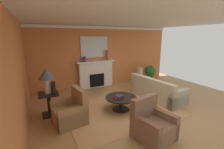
{
  "coord_description": "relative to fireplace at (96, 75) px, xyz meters",
  "views": [
    {
      "loc": [
        -2.97,
        -3.85,
        2.34
      ],
      "look_at": [
        -0.52,
        1.05,
        1.0
      ],
      "focal_mm": 25.04,
      "sensor_mm": 36.0,
      "label": 1
    }
  ],
  "objects": [
    {
      "name": "crown_moulding",
      "position": [
        0.47,
        0.13,
        2.14
      ],
      "size": [
        7.21,
        0.08,
        0.12
      ],
      "primitive_type": "cube",
      "color": "white"
    },
    {
      "name": "vase_mantel_right",
      "position": [
        0.55,
        -0.05,
        0.9
      ],
      "size": [
        0.12,
        0.12,
        0.47
      ],
      "primitive_type": "cylinder",
      "color": "#9E3328",
      "rests_on": "fireplace"
    },
    {
      "name": "armchair_near_window",
      "position": [
        -1.77,
        -2.69,
        -0.28
      ],
      "size": [
        0.91,
        0.91,
        0.95
      ],
      "color": "#9E7A4C",
      "rests_on": "ground_plane"
    },
    {
      "name": "vase_mantel_left",
      "position": [
        -0.55,
        -0.05,
        0.77
      ],
      "size": [
        0.14,
        0.14,
        0.23
      ],
      "primitive_type": "cylinder",
      "color": "navy",
      "rests_on": "fireplace"
    },
    {
      "name": "vase_on_side_table",
      "position": [
        -2.1,
        -2.08,
        0.29
      ],
      "size": [
        0.14,
        0.14,
        0.36
      ],
      "primitive_type": "cylinder",
      "color": "black",
      "rests_on": "side_table"
    },
    {
      "name": "ceiling_panel",
      "position": [
        0.47,
        -2.56,
        2.25
      ],
      "size": [
        7.21,
        6.62,
        0.06
      ],
      "primitive_type": "cube",
      "color": "white"
    },
    {
      "name": "mantel_mirror",
      "position": [
        0.0,
        0.12,
        1.28
      ],
      "size": [
        1.29,
        0.04,
        0.94
      ],
      "primitive_type": "cube",
      "color": "silver"
    },
    {
      "name": "vase_tall_corner",
      "position": [
        2.32,
        -0.3,
        -0.21
      ],
      "size": [
        0.29,
        0.29,
        0.77
      ],
      "primitive_type": "cylinder",
      "color": "beige",
      "rests_on": "ground_plane"
    },
    {
      "name": "sofa",
      "position": [
        1.53,
        -2.41,
        -0.29
      ],
      "size": [
        1.1,
        2.18,
        0.85
      ],
      "color": "#BCB299",
      "rests_on": "ground_plane"
    },
    {
      "name": "coffee_table",
      "position": [
        -0.14,
        -2.63,
        -0.25
      ],
      "size": [
        1.0,
        1.0,
        0.45
      ],
      "color": "black",
      "rests_on": "ground_plane"
    },
    {
      "name": "armchair_facing_fireplace",
      "position": [
        -0.2,
        -4.22,
        -0.28
      ],
      "size": [
        0.94,
        0.94,
        0.95
      ],
      "color": "brown",
      "rests_on": "ground_plane"
    },
    {
      "name": "side_table",
      "position": [
        -2.25,
        -1.96,
        -0.19
      ],
      "size": [
        0.56,
        0.56,
        0.7
      ],
      "color": "black",
      "rests_on": "ground_plane"
    },
    {
      "name": "table_lamp",
      "position": [
        -2.25,
        -1.96,
        0.64
      ],
      "size": [
        0.44,
        0.44,
        0.75
      ],
      "color": "beige",
      "rests_on": "side_table"
    },
    {
      "name": "fireplace",
      "position": [
        0.0,
        0.0,
        0.0
      ],
      "size": [
        1.8,
        0.35,
        1.25
      ],
      "color": "white",
      "rests_on": "ground_plane"
    },
    {
      "name": "book_red_cover",
      "position": [
        -0.31,
        -2.68,
        -0.11
      ],
      "size": [
        0.21,
        0.17,
        0.05
      ],
      "primitive_type": "cube",
      "rotation": [
        0.0,
        0.0,
        -0.02
      ],
      "color": "maroon",
      "rests_on": "coffee_table"
    },
    {
      "name": "potted_plant",
      "position": [
        2.92,
        -0.37,
        -0.1
      ],
      "size": [
        0.56,
        0.56,
        0.83
      ],
      "color": "#333333",
      "rests_on": "ground_plane"
    },
    {
      "name": "wall_window",
      "position": [
        -2.9,
        -2.56,
        0.82
      ],
      "size": [
        0.12,
        6.62,
        2.81
      ],
      "primitive_type": "cube",
      "color": "#CC723D",
      "rests_on": "ground_plane"
    },
    {
      "name": "wall_fireplace",
      "position": [
        0.47,
        0.21,
        0.82
      ],
      "size": [
        7.21,
        0.12,
        2.81
      ],
      "primitive_type": "cube",
      "color": "#CC723D",
      "rests_on": "ground_plane"
    },
    {
      "name": "ground_plane",
      "position": [
        0.47,
        -2.86,
        -0.59
      ],
      "size": [
        8.6,
        8.6,
        0.0
      ],
      "primitive_type": "plane",
      "color": "tan"
    },
    {
      "name": "area_rug",
      "position": [
        -0.14,
        -2.63,
        -0.58
      ],
      "size": [
        3.45,
        2.64,
        0.01
      ],
      "primitive_type": "cube",
      "color": "tan",
      "rests_on": "ground_plane"
    },
    {
      "name": "book_art_folio",
      "position": [
        -0.25,
        -2.7,
        -0.07
      ],
      "size": [
        0.27,
        0.24,
        0.04
      ],
      "primitive_type": "cube",
      "rotation": [
        0.0,
        0.0,
        0.22
      ],
      "color": "navy",
      "rests_on": "coffee_table"
    }
  ]
}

